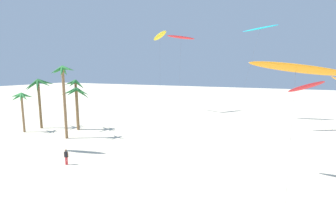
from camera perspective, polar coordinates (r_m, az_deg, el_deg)
name	(u,v)px	position (r m, az deg, el deg)	size (l,w,h in m)	color
palm_tree_0	(39,88)	(50.11, -26.14, 4.69)	(5.00, 5.01, 8.56)	brown
palm_tree_1	(22,99)	(48.24, -29.13, 2.47)	(3.56, 3.57, 6.48)	olive
palm_tree_2	(76,90)	(46.52, -19.37, 4.47)	(3.35, 3.19, 8.47)	brown
palm_tree_3	(77,96)	(46.27, -19.18, 3.37)	(5.05, 4.86, 7.19)	brown
palm_tree_4	(63,81)	(40.87, -21.71, 6.19)	(3.62, 3.53, 10.68)	olive
flying_kite_0	(260,28)	(55.91, 19.37, 16.73)	(6.69, 11.08, 18.75)	#19B2B7
flying_kite_1	(160,36)	(63.96, -1.81, 16.16)	(5.74, 6.77, 19.05)	yellow
flying_kite_2	(307,87)	(48.50, 27.83, 4.91)	(6.28, 4.64, 8.63)	red
flying_kite_5	(336,79)	(52.47, 32.62, 6.08)	(2.73, 12.86, 9.27)	orange
flying_kite_7	(181,37)	(62.68, 2.88, 15.84)	(5.07, 8.38, 17.88)	red
flying_kite_8	(296,68)	(24.77, 25.99, 8.52)	(7.93, 4.84, 11.16)	orange
person_foreground_walker	(66,156)	(30.53, -21.18, -8.95)	(0.50, 0.27, 1.71)	red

